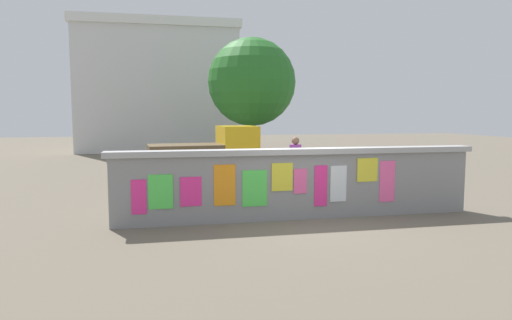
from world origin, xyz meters
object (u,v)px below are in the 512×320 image
object	(u,v)px
motorcycle	(372,178)
person_walking	(295,159)
tree_roadside	(252,82)
auto_rickshaw_truck	(209,154)
bicycle_near	(230,189)

from	to	relation	value
motorcycle	person_walking	distance (m)	2.22
tree_roadside	auto_rickshaw_truck	bearing A→B (deg)	-114.36
auto_rickshaw_truck	tree_roadside	world-z (taller)	tree_roadside
bicycle_near	person_walking	distance (m)	2.39
auto_rickshaw_truck	tree_roadside	size ratio (longest dim) A/B	0.64
auto_rickshaw_truck	motorcycle	distance (m)	5.53
auto_rickshaw_truck	bicycle_near	distance (m)	4.09
motorcycle	bicycle_near	world-z (taller)	bicycle_near
bicycle_near	auto_rickshaw_truck	bearing A→B (deg)	91.24
bicycle_near	tree_roadside	bearing A→B (deg)	75.40
person_walking	tree_roadside	xyz separation A→B (m)	(0.56, 8.93, 2.75)
motorcycle	person_walking	world-z (taller)	person_walking
bicycle_near	tree_roadside	world-z (taller)	tree_roadside
bicycle_near	person_walking	size ratio (longest dim) A/B	1.04
person_walking	tree_roadside	size ratio (longest dim) A/B	0.28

